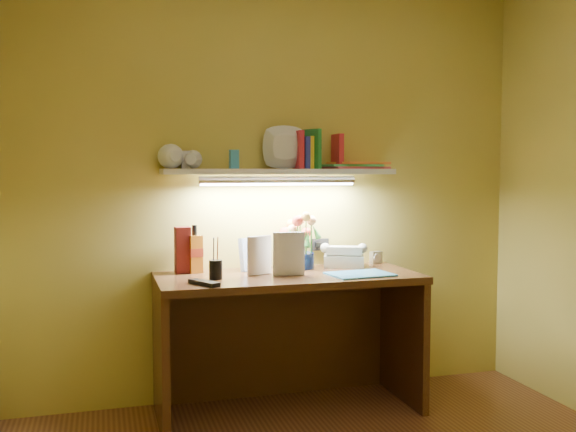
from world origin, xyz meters
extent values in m
cube|color=#35170E|center=(0.00, 1.20, 0.38)|extent=(1.40, 0.60, 0.75)
cube|color=#B1B1B5|center=(0.62, 1.44, 0.79)|extent=(0.08, 0.06, 0.07)
cube|color=#581310|center=(-0.54, 1.41, 0.88)|extent=(0.08, 0.08, 0.25)
cylinder|color=black|center=(-0.40, 1.16, 0.83)|extent=(0.09, 0.09, 0.17)
cube|color=black|center=(-0.48, 1.00, 0.76)|extent=(0.14, 0.19, 0.02)
cube|color=#3A9CD4|center=(0.36, 1.07, 0.75)|extent=(0.35, 0.27, 0.01)
imported|color=silver|center=(-0.23, 1.19, 0.86)|extent=(0.15, 0.07, 0.21)
imported|color=silver|center=(-0.09, 1.17, 0.87)|extent=(0.17, 0.04, 0.23)
cube|color=silver|center=(0.00, 1.38, 1.30)|extent=(1.30, 0.25, 0.03)
imported|color=silver|center=(-0.57, 1.37, 1.37)|extent=(0.17, 0.17, 0.11)
imported|color=silver|center=(-0.49, 1.36, 1.36)|extent=(0.13, 0.13, 0.10)
imported|color=silver|center=(0.04, 1.38, 1.35)|extent=(0.28, 0.28, 0.06)
cube|color=silver|center=(-0.51, 1.43, 1.36)|extent=(0.04, 0.04, 0.10)
cube|color=#3A9CD4|center=(-0.25, 1.39, 1.37)|extent=(0.05, 0.04, 0.10)
cube|color=red|center=(0.12, 1.40, 1.42)|extent=(0.03, 0.15, 0.21)
cube|color=yellow|center=(0.20, 1.39, 1.41)|extent=(0.06, 0.11, 0.18)
cube|color=#27329C|center=(0.17, 1.40, 1.41)|extent=(0.05, 0.13, 0.18)
cube|color=#248034|center=(0.19, 1.39, 1.43)|extent=(0.08, 0.14, 0.22)
cube|color=red|center=(0.35, 1.40, 1.41)|extent=(0.03, 0.14, 0.20)
cube|color=#DA5068|center=(0.47, 1.43, 1.32)|extent=(0.37, 0.29, 0.01)
cube|color=#4FCB72|center=(0.44, 1.41, 1.34)|extent=(0.31, 0.23, 0.01)
cube|color=#FF873E|center=(0.49, 1.41, 1.35)|extent=(0.35, 0.30, 0.01)
camera|label=1|loc=(-0.96, -2.07, 1.30)|focal=40.00mm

